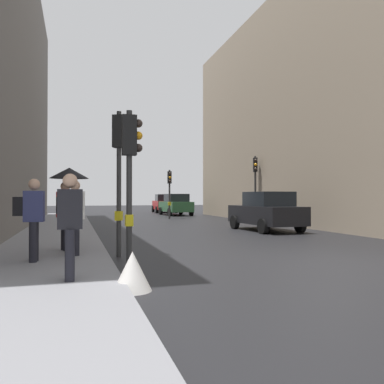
{
  "coord_description": "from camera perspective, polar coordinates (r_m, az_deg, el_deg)",
  "views": [
    {
      "loc": [
        -5.76,
        -8.07,
        1.55
      ],
      "look_at": [
        -0.66,
        8.8,
        1.75
      ],
      "focal_mm": 36.44,
      "sensor_mm": 36.0,
      "label": 1
    }
  ],
  "objects": [
    {
      "name": "traffic_light_near_right",
      "position": [
        10.28,
        -10.52,
        5.16
      ],
      "size": [
        0.45,
        0.34,
        3.75
      ],
      "color": "#2D2D2D",
      "rests_on": "ground"
    },
    {
      "name": "car_dark_suv",
      "position": [
        17.92,
        10.81,
        -2.8
      ],
      "size": [
        2.16,
        4.27,
        1.76
      ],
      "color": "black",
      "rests_on": "ground"
    },
    {
      "name": "traffic_light_mid_street",
      "position": [
        23.73,
        9.25,
        2.23
      ],
      "size": [
        0.33,
        0.45,
        3.98
      ],
      "color": "#2D2D2D",
      "rests_on": "ground"
    },
    {
      "name": "pedestrian_in_dark_coat",
      "position": [
        6.79,
        -17.43,
        -4.16
      ],
      "size": [
        0.4,
        0.36,
        1.77
      ],
      "color": "black",
      "rests_on": "sidewalk_kerb"
    },
    {
      "name": "pedestrian_with_umbrella",
      "position": [
        10.62,
        -17.7,
        0.94
      ],
      "size": [
        1.0,
        1.0,
        2.14
      ],
      "color": "black",
      "rests_on": "sidewalk_kerb"
    },
    {
      "name": "traffic_light_far_median",
      "position": [
        26.99,
        -3.3,
        1.02
      ],
      "size": [
        0.25,
        0.43,
        3.39
      ],
      "color": "#2D2D2D",
      "rests_on": "ground"
    },
    {
      "name": "traffic_light_near_left",
      "position": [
        8.31,
        -9.0,
        4.65
      ],
      "size": [
        0.43,
        0.25,
        3.36
      ],
      "color": "#2D2D2D",
      "rests_on": "ground"
    },
    {
      "name": "sidewalk_kerb",
      "position": [
        14.16,
        -19.39,
        -6.58
      ],
      "size": [
        2.85,
        40.0,
        0.16
      ],
      "primitive_type": "cube",
      "color": "gray",
      "rests_on": "ground"
    },
    {
      "name": "pedestrian_with_black_backpack",
      "position": [
        9.62,
        -17.03,
        -2.93
      ],
      "size": [
        0.65,
        0.42,
        1.77
      ],
      "color": "black",
      "rests_on": "sidewalk_kerb"
    },
    {
      "name": "car_green_estate",
      "position": [
        32.11,
        -2.4,
        -1.86
      ],
      "size": [
        2.18,
        4.28,
        1.76
      ],
      "color": "#2D6038",
      "rests_on": "ground"
    },
    {
      "name": "ground_plane",
      "position": [
        10.03,
        18.75,
        -9.5
      ],
      "size": [
        120.0,
        120.0,
        0.0
      ],
      "primitive_type": "plane",
      "color": "black"
    },
    {
      "name": "car_red_sedan",
      "position": [
        37.62,
        -4.07,
        -1.68
      ],
      "size": [
        2.24,
        4.31,
        1.76
      ],
      "color": "red",
      "rests_on": "ground"
    },
    {
      "name": "building_facade_right",
      "position": [
        25.42,
        25.26,
        10.69
      ],
      "size": [
        12.0,
        27.32,
        13.05
      ],
      "primitive_type": "cube",
      "color": "gray",
      "rests_on": "ground"
    },
    {
      "name": "warning_sign_triangle",
      "position": [
        6.57,
        -8.72,
        -11.38
      ],
      "size": [
        0.64,
        0.64,
        0.65
      ],
      "primitive_type": "cone",
      "color": "silver",
      "rests_on": "ground"
    },
    {
      "name": "pedestrian_with_grey_backpack",
      "position": [
        8.98,
        -22.4,
        -3.08
      ],
      "size": [
        0.62,
        0.36,
        1.77
      ],
      "color": "black",
      "rests_on": "sidewalk_kerb"
    }
  ]
}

